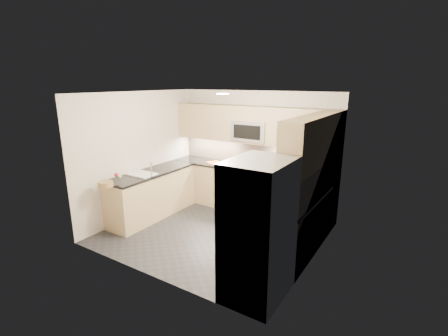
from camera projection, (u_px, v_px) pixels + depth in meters
floor at (214, 233)px, 5.94m from camera, size 3.60×3.20×0.00m
ceiling at (213, 93)px, 5.29m from camera, size 3.60×3.20×0.02m
wall_back at (255, 151)px, 6.92m from camera, size 3.60×0.02×2.50m
wall_front at (146, 193)px, 4.30m from camera, size 3.60×0.02×2.50m
wall_left at (139, 155)px, 6.54m from camera, size 0.02×3.20×2.50m
wall_right at (316, 184)px, 4.68m from camera, size 0.02×3.20×2.50m
base_cab_back_left at (206, 182)px, 7.44m from camera, size 1.42×0.60×0.90m
base_cab_back_right at (297, 200)px, 6.32m from camera, size 1.42×0.60×0.90m
base_cab_right at (297, 226)px, 5.17m from camera, size 0.60×1.70×0.90m
base_cab_peninsula at (153, 195)px, 6.59m from camera, size 0.60×2.00×0.90m
countertop_back_left at (206, 162)px, 7.32m from camera, size 1.42×0.63×0.04m
countertop_back_right at (299, 177)px, 6.20m from camera, size 1.42×0.63×0.04m
countertop_right at (298, 198)px, 5.05m from camera, size 0.63×1.70×0.04m
countertop_peninsula at (151, 173)px, 6.47m from camera, size 0.63×2.00×0.04m
upper_cab_back at (252, 125)px, 6.62m from camera, size 3.60×0.35×0.75m
upper_cab_right at (313, 141)px, 4.85m from camera, size 0.35×1.95×0.75m
backsplash_back at (255, 153)px, 6.93m from camera, size 3.60×0.01×0.51m
backsplash_right at (324, 180)px, 5.07m from camera, size 0.01×2.30×0.51m
gas_range at (247, 190)px, 6.86m from camera, size 0.76×0.65×0.91m
range_cooktop at (248, 169)px, 6.74m from camera, size 0.76×0.65×0.03m
oven_door_glass at (240, 195)px, 6.59m from camera, size 0.62×0.02×0.45m
oven_handle at (239, 182)px, 6.50m from camera, size 0.60×0.02×0.02m
microwave at (251, 131)px, 6.64m from camera, size 0.76×0.40×0.40m
microwave_door at (247, 132)px, 6.47m from camera, size 0.60×0.01×0.28m
refrigerator at (258, 230)px, 4.02m from camera, size 0.70×0.90×1.80m
fridge_handle_left at (225, 225)px, 4.05m from camera, size 0.02×0.02×1.20m
fridge_handle_right at (240, 215)px, 4.34m from camera, size 0.02×0.02×1.20m
sink_basin at (142, 178)px, 6.28m from camera, size 0.52×0.38×0.16m
faucet at (151, 169)px, 6.09m from camera, size 0.03×0.03×0.28m
utensil_bowl at (315, 173)px, 6.01m from camera, size 0.37×0.37×0.18m
cutting_board at (216, 163)px, 7.10m from camera, size 0.50×0.43×0.01m
fruit_basket at (106, 184)px, 5.53m from camera, size 0.28×0.28×0.09m
fruit_apple at (116, 175)px, 5.82m from camera, size 0.07×0.07×0.07m
fruit_pear at (120, 177)px, 5.72m from camera, size 0.07×0.07×0.07m
dish_towel_check at (230, 189)px, 6.63m from camera, size 0.16×0.08×0.32m
dish_towel_blue at (246, 192)px, 6.45m from camera, size 0.15×0.08×0.30m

